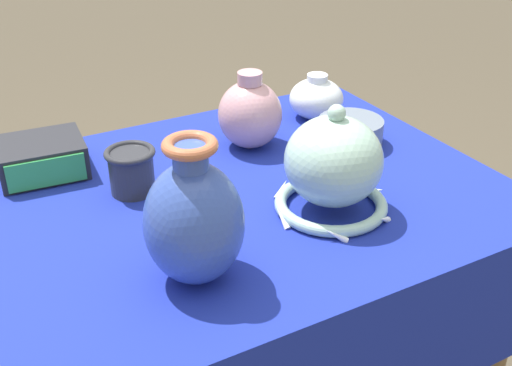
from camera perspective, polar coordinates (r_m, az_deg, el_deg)
display_table at (r=1.25m, az=-2.49°, el=-4.45°), size 1.06×0.78×0.72m
vase_tall_bulbous at (r=0.96m, az=-5.54°, el=-3.32°), size 0.15×0.15×0.24m
vase_dome_bell at (r=1.14m, az=6.87°, el=1.34°), size 0.22×0.21×0.21m
mosaic_tile_box at (r=1.35m, az=-18.53°, el=2.15°), size 0.18×0.16×0.07m
jar_round_porcelain at (r=1.55m, az=5.38°, el=7.51°), size 0.13×0.13×0.11m
jar_round_rose at (r=1.38m, az=-0.53°, el=6.17°), size 0.14×0.14×0.17m
cup_wide_charcoal at (r=1.23m, az=-11.02°, el=1.21°), size 0.10×0.10×0.09m
pot_squat_slate at (r=1.43m, az=8.37°, el=4.54°), size 0.14×0.14×0.06m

